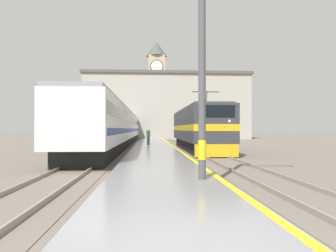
# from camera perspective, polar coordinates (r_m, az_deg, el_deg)

# --- Properties ---
(ground_plane) EXTENTS (200.00, 200.00, 0.00)m
(ground_plane) POSITION_cam_1_polar(r_m,az_deg,el_deg) (34.60, -2.58, -3.57)
(ground_plane) COLOR #70665B
(platform) EXTENTS (3.70, 140.00, 0.32)m
(platform) POSITION_cam_1_polar(r_m,az_deg,el_deg) (29.60, -2.43, -3.79)
(platform) COLOR gray
(platform) RESTS_ON ground
(rail_track_near) EXTENTS (2.83, 140.00, 0.16)m
(rail_track_near) POSITION_cam_1_polar(r_m,az_deg,el_deg) (29.90, 4.78, -3.99)
(rail_track_near) COLOR #70665B
(rail_track_near) RESTS_ON ground
(rail_track_far) EXTENTS (2.84, 140.00, 0.16)m
(rail_track_far) POSITION_cam_1_polar(r_m,az_deg,el_deg) (29.78, -9.69, -4.00)
(rail_track_far) COLOR #70665B
(rail_track_far) RESTS_ON ground
(locomotive_train) EXTENTS (2.92, 16.10, 4.64)m
(locomotive_train) POSITION_cam_1_polar(r_m,az_deg,el_deg) (28.41, 5.20, -0.45)
(locomotive_train) COLOR black
(locomotive_train) RESTS_ON ground
(passenger_train) EXTENTS (2.92, 53.84, 3.83)m
(passenger_train) POSITION_cam_1_polar(r_m,az_deg,el_deg) (40.82, -7.97, -0.19)
(passenger_train) COLOR black
(passenger_train) RESTS_ON ground
(catenary_mast) EXTENTS (2.91, 0.25, 8.29)m
(catenary_mast) POSITION_cam_1_polar(r_m,az_deg,el_deg) (10.43, 6.68, 14.36)
(catenary_mast) COLOR #4C4C51
(catenary_mast) RESTS_ON platform
(person_on_platform) EXTENTS (0.34, 0.34, 1.57)m
(person_on_platform) POSITION_cam_1_polar(r_m,az_deg,el_deg) (31.40, -3.45, -1.82)
(person_on_platform) COLOR #23232D
(person_on_platform) RESTS_ON platform
(clock_tower) EXTENTS (4.61, 4.61, 21.55)m
(clock_tower) POSITION_cam_1_polar(r_m,az_deg,el_deg) (74.43, -2.01, 6.97)
(clock_tower) COLOR tan
(clock_tower) RESTS_ON ground
(station_building) EXTENTS (30.29, 9.24, 12.06)m
(station_building) POSITION_cam_1_polar(r_m,az_deg,el_deg) (61.35, -0.24, 3.43)
(station_building) COLOR #A8A399
(station_building) RESTS_ON ground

